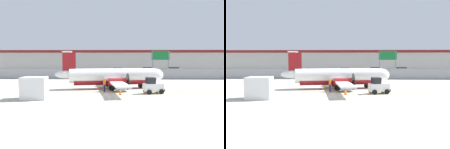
% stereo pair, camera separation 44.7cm
% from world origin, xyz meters
% --- Properties ---
extents(ground_plane, '(140.00, 140.00, 0.01)m').
position_xyz_m(ground_plane, '(0.00, 2.00, 0.00)').
color(ground_plane, '#B7B2A3').
extents(perimeter_fence, '(98.00, 0.10, 2.10)m').
position_xyz_m(perimeter_fence, '(0.00, 18.00, 1.12)').
color(perimeter_fence, gray).
rests_on(perimeter_fence, ground).
extents(parking_lot_strip, '(98.00, 17.00, 0.12)m').
position_xyz_m(parking_lot_strip, '(0.00, 29.50, 0.06)').
color(parking_lot_strip, '#38383A').
rests_on(parking_lot_strip, ground).
extents(background_building, '(91.00, 8.10, 6.50)m').
position_xyz_m(background_building, '(0.00, 47.99, 3.26)').
color(background_building, beige).
rests_on(background_building, ground).
extents(commuter_airplane, '(14.66, 16.04, 4.92)m').
position_xyz_m(commuter_airplane, '(-0.68, 5.26, 1.60)').
color(commuter_airplane, white).
rests_on(commuter_airplane, ground).
extents(baggage_tug, '(2.53, 1.86, 1.88)m').
position_xyz_m(baggage_tug, '(3.93, 1.13, 0.86)').
color(baggage_tug, silver).
rests_on(baggage_tug, ground).
extents(ground_crew_worker, '(0.40, 0.55, 1.70)m').
position_xyz_m(ground_crew_worker, '(-1.74, 2.42, 0.95)').
color(ground_crew_worker, '#191E4C').
rests_on(ground_crew_worker, ground).
extents(cargo_container, '(2.62, 2.27, 2.20)m').
position_xyz_m(cargo_container, '(-8.47, -2.44, 1.10)').
color(cargo_container, silver).
rests_on(cargo_container, ground).
extents(traffic_cone_near_left, '(0.36, 0.36, 0.64)m').
position_xyz_m(traffic_cone_near_left, '(4.71, 7.26, 0.31)').
color(traffic_cone_near_left, orange).
rests_on(traffic_cone_near_left, ground).
extents(traffic_cone_near_right, '(0.36, 0.36, 0.64)m').
position_xyz_m(traffic_cone_near_right, '(3.00, 1.10, 0.31)').
color(traffic_cone_near_right, orange).
rests_on(traffic_cone_near_right, ground).
extents(traffic_cone_far_left, '(0.36, 0.36, 0.64)m').
position_xyz_m(traffic_cone_far_left, '(-2.53, 3.84, 0.31)').
color(traffic_cone_far_left, orange).
rests_on(traffic_cone_far_left, ground).
extents(traffic_cone_far_right, '(0.36, 0.36, 0.64)m').
position_xyz_m(traffic_cone_far_right, '(0.16, 0.21, 0.31)').
color(traffic_cone_far_right, orange).
rests_on(traffic_cone_far_right, ground).
extents(parked_car_0, '(4.21, 2.02, 1.58)m').
position_xyz_m(parked_car_0, '(-13.19, 31.29, 0.89)').
color(parked_car_0, gray).
rests_on(parked_car_0, parking_lot_strip).
extents(parked_car_1, '(4.38, 2.40, 1.58)m').
position_xyz_m(parked_car_1, '(-7.80, 23.56, 0.89)').
color(parked_car_1, silver).
rests_on(parked_car_1, parking_lot_strip).
extents(parked_car_2, '(4.22, 2.04, 1.58)m').
position_xyz_m(parked_car_2, '(-0.40, 28.87, 0.89)').
color(parked_car_2, gray).
rests_on(parked_car_2, parking_lot_strip).
extents(parked_car_3, '(4.21, 2.02, 1.58)m').
position_xyz_m(parked_car_3, '(7.29, 32.89, 0.89)').
color(parked_car_3, navy).
rests_on(parked_car_3, parking_lot_strip).
extents(parked_car_4, '(4.33, 2.28, 1.58)m').
position_xyz_m(parked_car_4, '(14.46, 33.02, 0.89)').
color(parked_car_4, slate).
rests_on(parked_car_4, parking_lot_strip).
extents(highway_sign, '(3.60, 0.14, 5.50)m').
position_xyz_m(highway_sign, '(8.46, 20.50, 4.14)').
color(highway_sign, slate).
rests_on(highway_sign, ground).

